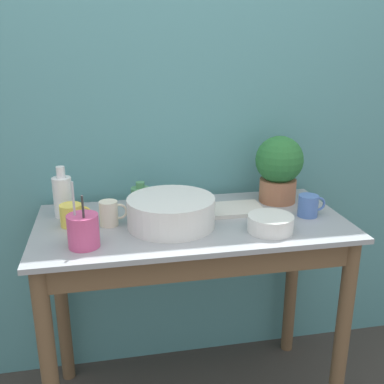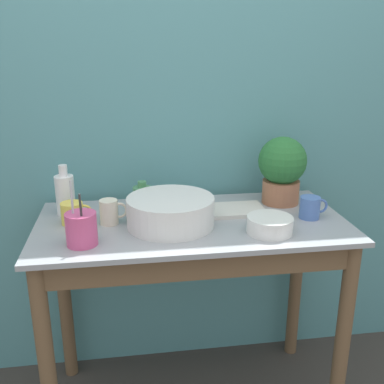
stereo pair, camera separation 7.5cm
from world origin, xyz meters
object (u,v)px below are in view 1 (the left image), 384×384
(utensil_cup, at_px, (83,231))
(bottle_short, at_px, (141,197))
(bottle_tall, at_px, (63,196))
(bowl_small_enamel_white, at_px, (270,223))
(potted_plant, at_px, (279,167))
(mug_blue, at_px, (309,206))
(mug_yellow, at_px, (72,215))
(tray_board, at_px, (235,209))
(bowl_wash_large, at_px, (171,212))
(mug_cream, at_px, (110,213))

(utensil_cup, bearing_deg, bottle_short, 56.93)
(bottle_tall, xyz_separation_m, bowl_small_enamel_white, (0.77, -0.31, -0.06))
(bowl_small_enamel_white, bearing_deg, potted_plant, 64.72)
(potted_plant, distance_m, mug_blue, 0.23)
(mug_yellow, bearing_deg, bottle_tall, 108.87)
(mug_blue, xyz_separation_m, tray_board, (-0.28, 0.11, -0.04))
(mug_yellow, bearing_deg, bowl_wash_large, -11.10)
(mug_blue, xyz_separation_m, utensil_cup, (-0.89, -0.13, 0.02))
(bottle_tall, height_order, mug_blue, bottle_tall)
(mug_blue, height_order, bowl_small_enamel_white, mug_blue)
(bowl_small_enamel_white, bearing_deg, bottle_tall, 158.13)
(bowl_small_enamel_white, distance_m, utensil_cup, 0.68)
(bowl_wash_large, distance_m, mug_cream, 0.24)
(mug_blue, distance_m, bowl_small_enamel_white, 0.24)
(utensil_cup, bearing_deg, mug_blue, 8.04)
(utensil_cup, bearing_deg, bowl_wash_large, 21.92)
(mug_cream, bearing_deg, potted_plant, 10.86)
(mug_cream, bearing_deg, bottle_short, 51.14)
(bottle_short, bearing_deg, bottle_tall, -174.61)
(mug_yellow, bearing_deg, mug_cream, -9.43)
(mug_blue, xyz_separation_m, bowl_small_enamel_white, (-0.21, -0.12, -0.01))
(mug_blue, xyz_separation_m, mug_yellow, (-0.94, 0.08, -0.00))
(bottle_tall, bearing_deg, mug_cream, -36.92)
(potted_plant, xyz_separation_m, mug_yellow, (-0.88, -0.12, -0.12))
(bottle_tall, relative_size, mug_blue, 1.80)
(bowl_wash_large, bearing_deg, mug_cream, 167.89)
(mug_blue, height_order, utensil_cup, utensil_cup)
(bowl_wash_large, distance_m, mug_yellow, 0.38)
(bottle_tall, bearing_deg, potted_plant, 0.34)
(bowl_small_enamel_white, height_order, tray_board, bowl_small_enamel_white)
(bowl_wash_large, relative_size, mug_yellow, 2.82)
(bowl_wash_large, relative_size, tray_board, 1.48)
(bowl_small_enamel_white, bearing_deg, bottle_short, 143.38)
(bottle_short, relative_size, mug_yellow, 0.98)
(bottle_tall, bearing_deg, bowl_small_enamel_white, -21.87)
(mug_yellow, height_order, tray_board, mug_yellow)
(bottle_tall, distance_m, mug_yellow, 0.13)
(bottle_tall, bearing_deg, mug_yellow, -71.13)
(mug_cream, distance_m, bowl_small_enamel_white, 0.62)
(bottle_tall, relative_size, utensil_cup, 0.89)
(tray_board, bearing_deg, bottle_tall, 173.59)
(bowl_wash_large, relative_size, mug_blue, 2.91)
(tray_board, bearing_deg, utensil_cup, -158.81)
(mug_yellow, distance_m, bowl_small_enamel_white, 0.76)
(mug_yellow, xyz_separation_m, tray_board, (0.66, 0.03, -0.04))
(tray_board, bearing_deg, mug_yellow, -177.11)
(potted_plant, bearing_deg, bottle_tall, -179.66)
(bowl_wash_large, xyz_separation_m, mug_cream, (-0.23, 0.05, -0.01))
(bottle_tall, height_order, mug_cream, bottle_tall)
(potted_plant, relative_size, bowl_wash_large, 0.87)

